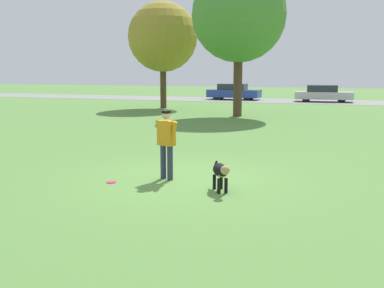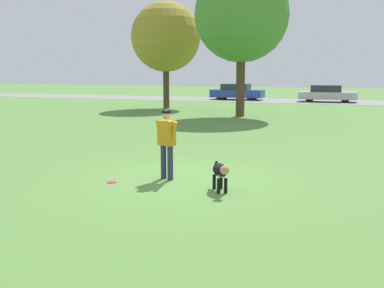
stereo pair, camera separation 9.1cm
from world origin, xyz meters
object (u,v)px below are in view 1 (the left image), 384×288
Objects in this scene: tree_mid_center at (239,15)px; tree_far_left at (163,37)px; person at (166,140)px; frisbee at (111,182)px; dog at (221,172)px; parked_car_silver at (323,94)px; parked_car_blue at (234,92)px.

tree_mid_center reaches higher than tree_far_left.
frisbee is at bearing -125.82° from person.
frisbee is (-2.49, -0.08, -0.41)m from dog.
parked_car_silver reaches higher than frisbee.
parked_car_silver is at bearing 84.25° from frisbee.
parked_car_blue is (2.21, 10.36, -3.96)m from tree_far_left.
parked_car_blue is 0.99× the size of parked_car_silver.
dog is 0.19× the size of parked_car_blue.
parked_car_blue is 7.51m from parked_car_silver.
person is 1.85× the size of dog.
person is 29.26m from parked_car_blue.
person is 0.35× the size of parked_car_silver.
tree_mid_center is 15.26m from parked_car_blue.
person is 0.20× the size of tree_mid_center.
frisbee is 20.75m from tree_far_left.
person is at bearing -96.47° from parked_car_silver.
person is at bearing 34.07° from frisbee.
dog is 2.53m from frisbee.
parked_car_silver is at bearing 106.29° from person.
dog is at bearing -75.22° from parked_car_blue.
dog is 0.12× the size of tree_far_left.
person is 7.43× the size of frisbee.
parked_car_blue is at bearing 77.97° from tree_far_left.
parked_car_silver reaches higher than dog.
tree_mid_center is (-3.35, 15.32, 4.96)m from dog.
tree_far_left reaches higher than parked_car_silver.
tree_mid_center is 1.14× the size of tree_far_left.
tree_mid_center reaches higher than parked_car_blue.
person is 20.30m from tree_far_left.
dog is at bearing -93.51° from parked_car_silver.
dog is 4.01× the size of frisbee.
tree_far_left is 1.53× the size of parked_car_blue.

